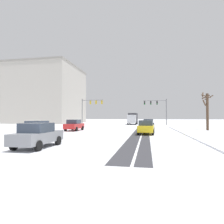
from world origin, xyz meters
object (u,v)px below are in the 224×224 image
at_px(car_black_lead, 148,124).
at_px(car_white_fourth, 38,129).
at_px(car_yellow_cab_third, 146,127).
at_px(traffic_signal_far_right, 157,106).
at_px(office_building_far_left_block, 36,95).
at_px(box_truck_delivery, 133,118).
at_px(traffic_signal_far_left, 90,106).
at_px(bare_tree_sidewalk_mid, 207,109).
at_px(car_red_second, 74,125).
at_px(car_grey_fifth, 38,135).

xyz_separation_m(car_black_lead, car_white_fourth, (-11.01, -15.96, 0.00)).
xyz_separation_m(car_black_lead, car_yellow_cab_third, (-0.29, -10.80, 0.00)).
distance_m(traffic_signal_far_right, office_building_far_left_block, 41.38).
height_order(car_yellow_cab_third, box_truck_delivery, box_truck_delivery).
xyz_separation_m(traffic_signal_far_left, box_truck_delivery, (9.89, 6.24, -3.13)).
bearing_deg(bare_tree_sidewalk_mid, car_red_second, -167.44).
bearing_deg(traffic_signal_far_left, car_red_second, -80.30).
distance_m(car_black_lead, office_building_far_left_block, 46.23).
distance_m(car_white_fourth, office_building_far_left_block, 50.04).
bearing_deg(office_building_far_left_block, car_white_fourth, -57.44).
relative_size(traffic_signal_far_left, office_building_far_left_block, 0.22).
bearing_deg(box_truck_delivery, car_black_lead, -77.34).
distance_m(traffic_signal_far_left, car_red_second, 19.08).
distance_m(traffic_signal_far_right, box_truck_delivery, 7.37).
xyz_separation_m(car_yellow_cab_third, car_grey_fifth, (-7.02, -11.11, 0.00)).
height_order(car_black_lead, box_truck_delivery, box_truck_delivery).
height_order(car_black_lead, bare_tree_sidewalk_mid, bare_tree_sidewalk_mid).
bearing_deg(traffic_signal_far_right, car_yellow_cab_third, -95.63).
bearing_deg(bare_tree_sidewalk_mid, car_yellow_cab_third, -137.85).
bearing_deg(box_truck_delivery, car_red_second, -105.30).
bearing_deg(car_black_lead, traffic_signal_far_left, 140.49).
xyz_separation_m(traffic_signal_far_right, car_black_lead, (-2.30, -15.39, -3.96)).
relative_size(car_yellow_cab_third, car_white_fourth, 1.01).
relative_size(traffic_signal_far_left, car_yellow_cab_third, 1.55).
bearing_deg(car_white_fourth, car_yellow_cab_third, 25.67).
bearing_deg(car_white_fourth, office_building_far_left_block, 122.56).
bearing_deg(bare_tree_sidewalk_mid, box_truck_delivery, 122.00).
bearing_deg(car_yellow_cab_third, car_black_lead, 88.49).
xyz_separation_m(traffic_signal_far_left, bare_tree_sidewalk_mid, (22.58, -14.07, -1.59)).
bearing_deg(car_grey_fifth, box_truck_delivery, 85.18).
xyz_separation_m(car_red_second, car_white_fourth, (-0.30, -8.98, 0.00)).
xyz_separation_m(traffic_signal_far_left, traffic_signal_far_right, (16.15, 3.97, 0.01)).
bearing_deg(car_yellow_cab_third, car_white_fourth, -154.33).
bearing_deg(traffic_signal_far_right, bare_tree_sidewalk_mid, -70.39).
distance_m(car_red_second, car_yellow_cab_third, 11.10).
xyz_separation_m(car_yellow_cab_third, office_building_far_left_block, (-37.25, 36.40, 8.57)).
xyz_separation_m(car_black_lead, box_truck_delivery, (-3.97, 17.66, 0.82)).
relative_size(box_truck_delivery, bare_tree_sidewalk_mid, 1.27).
bearing_deg(bare_tree_sidewalk_mid, traffic_signal_far_left, 148.07).
relative_size(traffic_signal_far_right, car_red_second, 1.58).
bearing_deg(car_grey_fifth, car_black_lead, 71.56).
height_order(traffic_signal_far_left, bare_tree_sidewalk_mid, traffic_signal_far_left).
bearing_deg(office_building_far_left_block, car_grey_fifth, -57.53).
bearing_deg(car_white_fourth, traffic_signal_far_left, 95.94).
bearing_deg(car_yellow_cab_third, car_red_second, 159.83).
height_order(car_black_lead, car_white_fourth, same).
bearing_deg(car_red_second, traffic_signal_far_right, 59.82).
distance_m(car_yellow_cab_third, car_white_fourth, 11.89).
relative_size(car_yellow_cab_third, bare_tree_sidewalk_mid, 0.72).
xyz_separation_m(traffic_signal_far_right, car_grey_fifth, (-9.60, -37.30, -3.96)).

